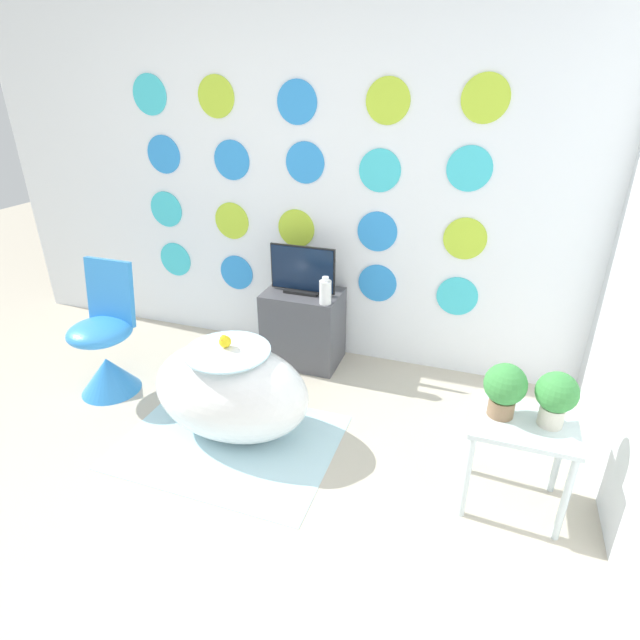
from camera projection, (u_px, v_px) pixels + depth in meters
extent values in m
plane|color=#BCB29E|center=(113.00, 586.00, 1.99)|extent=(12.00, 12.00, 0.00)
cube|color=white|center=(301.00, 168.00, 3.24)|extent=(4.77, 0.04, 2.60)
cylinder|color=#3DC6D6|center=(175.00, 259.00, 3.84)|extent=(0.26, 0.01, 0.26)
cylinder|color=#2D8CE0|center=(237.00, 273.00, 3.71)|extent=(0.26, 0.01, 0.26)
cylinder|color=#3DC6D6|center=(299.00, 280.00, 3.56)|extent=(0.26, 0.01, 0.26)
cylinder|color=#2D8CE0|center=(377.00, 283.00, 3.37)|extent=(0.26, 0.01, 0.26)
cylinder|color=#3DC6D6|center=(457.00, 296.00, 3.22)|extent=(0.26, 0.01, 0.26)
cylinder|color=#3DC6D6|center=(166.00, 209.00, 3.68)|extent=(0.26, 0.01, 0.26)
cylinder|color=#B2D633|center=(232.00, 221.00, 3.54)|extent=(0.26, 0.01, 0.26)
cylinder|color=#B2D633|center=(296.00, 228.00, 3.40)|extent=(0.26, 0.01, 0.26)
cylinder|color=#2D8CE0|center=(377.00, 232.00, 3.22)|extent=(0.26, 0.01, 0.26)
cylinder|color=#B2D633|center=(465.00, 239.00, 3.05)|extent=(0.26, 0.01, 0.26)
cylinder|color=#2D8CE0|center=(164.00, 155.00, 3.50)|extent=(0.26, 0.01, 0.26)
cylinder|color=#2D8CE0|center=(232.00, 160.00, 3.35)|extent=(0.26, 0.01, 0.26)
cylinder|color=#2D8CE0|center=(305.00, 163.00, 3.19)|extent=(0.26, 0.01, 0.26)
cylinder|color=#3DC6D6|center=(380.00, 171.00, 3.05)|extent=(0.26, 0.01, 0.26)
cylinder|color=#3DC6D6|center=(469.00, 169.00, 2.88)|extent=(0.26, 0.01, 0.26)
cylinder|color=#3DC6D6|center=(150.00, 95.00, 3.35)|extent=(0.26, 0.01, 0.26)
cylinder|color=#B2D633|center=(216.00, 97.00, 3.20)|extent=(0.26, 0.01, 0.26)
cylinder|color=#2D8CE0|center=(297.00, 102.00, 3.05)|extent=(0.26, 0.01, 0.26)
cylinder|color=#B2D633|center=(388.00, 101.00, 2.87)|extent=(0.26, 0.01, 0.26)
cylinder|color=#B2D633|center=(485.00, 98.00, 2.71)|extent=(0.26, 0.01, 0.26)
cube|color=silver|center=(230.00, 441.00, 2.77)|extent=(1.16, 0.87, 0.01)
ellipsoid|color=white|center=(231.00, 391.00, 2.74)|extent=(0.89, 0.56, 0.55)
cylinder|color=#B2DBEA|center=(227.00, 351.00, 2.63)|extent=(0.46, 0.46, 0.01)
sphere|color=yellow|center=(225.00, 342.00, 2.61)|extent=(0.06, 0.06, 0.06)
sphere|color=yellow|center=(224.00, 339.00, 2.59)|extent=(0.04, 0.04, 0.04)
cone|color=orange|center=(222.00, 340.00, 2.58)|extent=(0.02, 0.02, 0.02)
cone|color=#338CE0|center=(109.00, 374.00, 3.19)|extent=(0.37, 0.37, 0.23)
ellipsoid|color=#338CE0|center=(100.00, 332.00, 3.06)|extent=(0.39, 0.39, 0.14)
cube|color=#338CE0|center=(110.00, 292.00, 3.09)|extent=(0.33, 0.09, 0.41)
cube|color=#4C4C51|center=(303.00, 327.00, 3.47)|extent=(0.51, 0.36, 0.53)
cube|color=white|center=(294.00, 325.00, 3.28)|extent=(0.44, 0.01, 0.15)
cube|color=black|center=(303.00, 291.00, 3.35)|extent=(0.24, 0.12, 0.02)
cube|color=black|center=(303.00, 269.00, 3.28)|extent=(0.45, 0.01, 0.31)
cube|color=#0F1E38|center=(302.00, 269.00, 3.27)|extent=(0.43, 0.01, 0.29)
cylinder|color=white|center=(325.00, 292.00, 3.15)|extent=(0.08, 0.08, 0.15)
cylinder|color=white|center=(325.00, 279.00, 3.11)|extent=(0.04, 0.04, 0.03)
cube|color=silver|center=(524.00, 423.00, 2.18)|extent=(0.45, 0.35, 0.02)
cylinder|color=silver|center=(467.00, 477.00, 2.22)|extent=(0.03, 0.03, 0.45)
cylinder|color=silver|center=(565.00, 500.00, 2.10)|extent=(0.03, 0.03, 0.45)
cylinder|color=silver|center=(471.00, 436.00, 2.47)|extent=(0.03, 0.03, 0.45)
cylinder|color=silver|center=(559.00, 454.00, 2.35)|extent=(0.03, 0.03, 0.45)
cylinder|color=#8C6B4C|center=(501.00, 407.00, 2.20)|extent=(0.11, 0.11, 0.08)
sphere|color=#3D8E42|center=(505.00, 384.00, 2.15)|extent=(0.18, 0.18, 0.18)
cylinder|color=beige|center=(551.00, 416.00, 2.14)|extent=(0.11, 0.11, 0.09)
sphere|color=#3D8E42|center=(557.00, 392.00, 2.08)|extent=(0.17, 0.17, 0.17)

